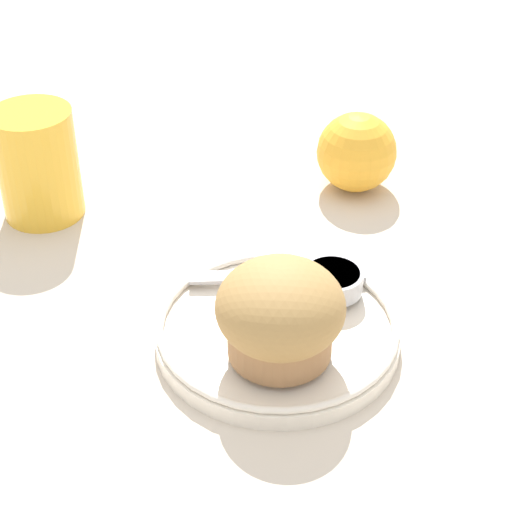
{
  "coord_description": "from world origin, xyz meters",
  "views": [
    {
      "loc": [
        -0.14,
        -0.52,
        0.46
      ],
      "look_at": [
        -0.01,
        0.03,
        0.06
      ],
      "focal_mm": 60.0,
      "sensor_mm": 36.0,
      "label": 1
    }
  ],
  "objects_px": {
    "orange_fruit": "(357,152)",
    "juice_glass": "(38,164)",
    "butter_knife": "(277,276)",
    "muffin": "(280,314)"
  },
  "relations": [
    {
      "from": "muffin",
      "to": "butter_knife",
      "type": "height_order",
      "value": "muffin"
    },
    {
      "from": "butter_knife",
      "to": "juice_glass",
      "type": "distance_m",
      "value": 0.27
    },
    {
      "from": "orange_fruit",
      "to": "butter_knife",
      "type": "bearing_deg",
      "value": -128.68
    },
    {
      "from": "orange_fruit",
      "to": "juice_glass",
      "type": "height_order",
      "value": "juice_glass"
    },
    {
      "from": "muffin",
      "to": "orange_fruit",
      "type": "bearing_deg",
      "value": 58.97
    },
    {
      "from": "butter_knife",
      "to": "orange_fruit",
      "type": "height_order",
      "value": "orange_fruit"
    },
    {
      "from": "muffin",
      "to": "orange_fruit",
      "type": "height_order",
      "value": "muffin"
    },
    {
      "from": "muffin",
      "to": "butter_knife",
      "type": "bearing_deg",
      "value": 75.81
    },
    {
      "from": "butter_knife",
      "to": "juice_glass",
      "type": "relative_size",
      "value": 1.37
    },
    {
      "from": "butter_knife",
      "to": "muffin",
      "type": "bearing_deg",
      "value": -92.18
    }
  ]
}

